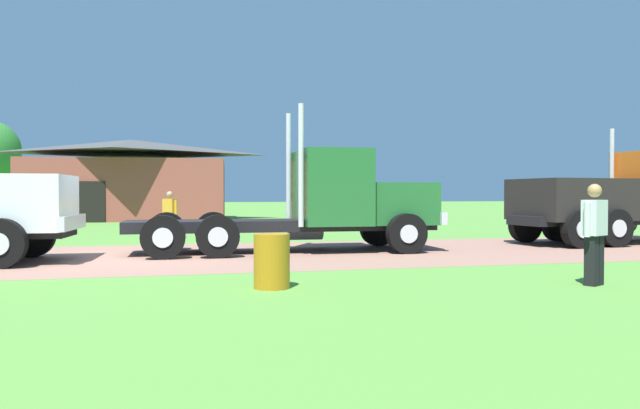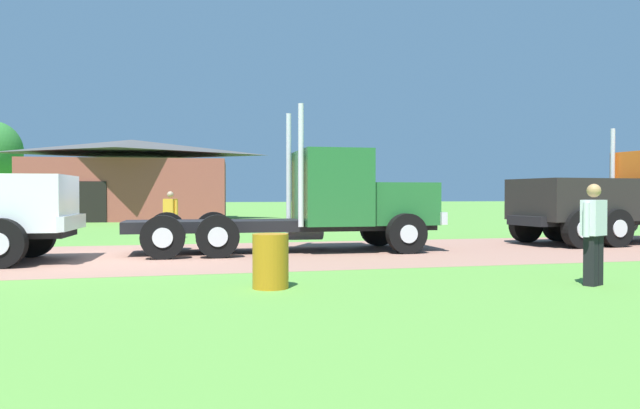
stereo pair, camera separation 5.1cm
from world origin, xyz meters
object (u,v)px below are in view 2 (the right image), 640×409
Objects in this scene: visitor_standing_near at (594,231)px; visitor_far_side at (170,213)px; truck_far_left at (631,200)px; truck_foreground_white at (330,204)px; steel_barrel at (271,261)px; shed_building at (132,181)px.

visitor_far_side is at bearing 119.26° from visitor_standing_near.
truck_far_left is 14.94m from visitor_far_side.
truck_foreground_white is 7.00m from visitor_far_side.
truck_foreground_white is 5.06× the size of visitor_far_side.
visitor_standing_near is at bearing -60.74° from visitor_far_side.
visitor_far_side is at bearing 159.91° from truck_far_left.
truck_far_left is at bearing -20.09° from visitor_far_side.
steel_barrel is (1.72, -11.48, -0.42)m from visitor_far_side.
visitor_far_side is 11.62m from steel_barrel.
truck_foreground_white is 0.67× the size of shed_building.
visitor_standing_near is at bearing -10.18° from steel_barrel.
visitor_standing_near is 14.24m from visitor_far_side.
visitor_far_side reaches higher than steel_barrel.
shed_building is at bearing 98.63° from visitor_far_side.
visitor_far_side is 1.84× the size of steel_barrel.
steel_barrel is 0.07× the size of shed_building.
truck_far_left is 26.90m from shed_building.
shed_building is (-4.17, 27.60, 1.85)m from steel_barrel.
shed_building reaches higher than truck_foreground_white.
truck_far_left is 10.16m from visitor_standing_near.
truck_foreground_white is 4.84× the size of visitor_standing_near.
truck_foreground_white is at bearing 112.00° from visitor_standing_near.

